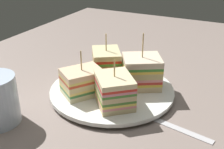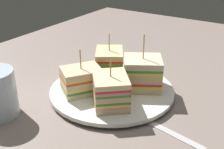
# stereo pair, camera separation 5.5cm
# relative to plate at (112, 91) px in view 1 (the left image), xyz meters

# --- Properties ---
(ground_plane) EXTENTS (1.29, 0.88, 0.02)m
(ground_plane) POSITION_rel_plate_xyz_m (0.00, 0.00, -0.02)
(ground_plane) COLOR gray
(plate) EXTENTS (0.24, 0.24, 0.01)m
(plate) POSITION_rel_plate_xyz_m (0.00, 0.00, 0.00)
(plate) COLOR white
(plate) RESTS_ON ground_plane
(sandwich_wedge_0) EXTENTS (0.09, 0.09, 0.09)m
(sandwich_wedge_0) POSITION_rel_plate_xyz_m (0.04, -0.04, 0.03)
(sandwich_wedge_0) COLOR beige
(sandwich_wedge_0) RESTS_ON plate
(sandwich_wedge_1) EXTENTS (0.09, 0.09, 0.08)m
(sandwich_wedge_1) POSITION_rel_plate_xyz_m (0.05, 0.03, 0.03)
(sandwich_wedge_1) COLOR beige
(sandwich_wedge_1) RESTS_ON plate
(sandwich_wedge_2) EXTENTS (0.09, 0.09, 0.11)m
(sandwich_wedge_2) POSITION_rel_plate_xyz_m (-0.04, 0.05, 0.04)
(sandwich_wedge_2) COLOR beige
(sandwich_wedge_2) RESTS_ON plate
(sandwich_wedge_3) EXTENTS (0.09, 0.08, 0.09)m
(sandwich_wedge_3) POSITION_rel_plate_xyz_m (-0.05, -0.04, 0.03)
(sandwich_wedge_3) COLOR beige
(sandwich_wedge_3) RESTS_ON plate
(spoon) EXTENTS (0.05, 0.16, 0.01)m
(spoon) POSITION_rel_plate_xyz_m (0.04, 0.09, -0.00)
(spoon) COLOR silver
(spoon) RESTS_ON ground_plane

